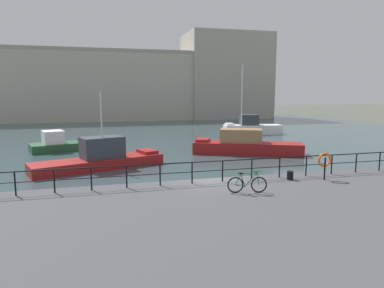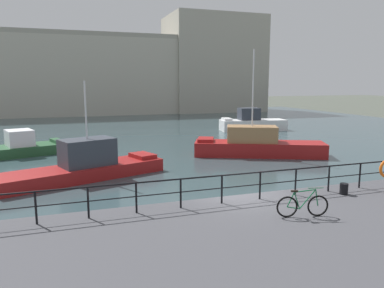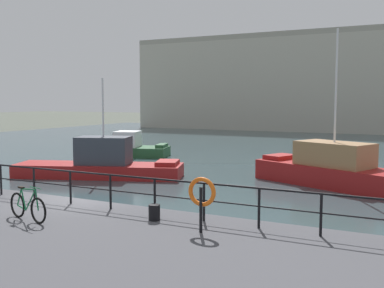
{
  "view_description": "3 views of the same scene",
  "coord_description": "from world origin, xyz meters",
  "px_view_note": "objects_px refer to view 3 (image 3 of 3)",
  "views": [
    {
      "loc": [
        -5.32,
        -16.56,
        5.35
      ],
      "look_at": [
        0.13,
        4.18,
        2.15
      ],
      "focal_mm": 32.19,
      "sensor_mm": 36.0,
      "label": 1
    },
    {
      "loc": [
        -6.44,
        -12.8,
        5.33
      ],
      "look_at": [
        0.08,
        6.24,
        2.01
      ],
      "focal_mm": 34.76,
      "sensor_mm": 36.0,
      "label": 2
    },
    {
      "loc": [
        10.48,
        -12.02,
        4.27
      ],
      "look_at": [
        0.58,
        7.5,
        2.18
      ],
      "focal_mm": 43.45,
      "sensor_mm": 36.0,
      "label": 3
    }
  ],
  "objects_px": {
    "moored_blue_motorboat": "(133,148)",
    "life_ring_stand": "(202,194)",
    "parked_bicycle": "(28,207)",
    "mooring_bollard": "(154,212)",
    "moored_harbor_tender": "(340,171)",
    "moored_small_launch": "(101,164)"
  },
  "relations": [
    {
      "from": "moored_blue_motorboat",
      "to": "life_ring_stand",
      "type": "relative_size",
      "value": 4.01
    },
    {
      "from": "moored_blue_motorboat",
      "to": "life_ring_stand",
      "type": "bearing_deg",
      "value": -69.27
    },
    {
      "from": "parked_bicycle",
      "to": "mooring_bollard",
      "type": "bearing_deg",
      "value": 40.57
    },
    {
      "from": "life_ring_stand",
      "to": "parked_bicycle",
      "type": "bearing_deg",
      "value": -166.03
    },
    {
      "from": "life_ring_stand",
      "to": "moored_blue_motorboat",
      "type": "bearing_deg",
      "value": 128.29
    },
    {
      "from": "moored_harbor_tender",
      "to": "parked_bicycle",
      "type": "xyz_separation_m",
      "value": [
        -6.01,
        -14.09,
        0.52
      ]
    },
    {
      "from": "moored_harbor_tender",
      "to": "parked_bicycle",
      "type": "height_order",
      "value": "moored_harbor_tender"
    },
    {
      "from": "moored_blue_motorboat",
      "to": "parked_bicycle",
      "type": "relative_size",
      "value": 3.22
    },
    {
      "from": "moored_small_launch",
      "to": "life_ring_stand",
      "type": "height_order",
      "value": "moored_small_launch"
    },
    {
      "from": "moored_small_launch",
      "to": "life_ring_stand",
      "type": "bearing_deg",
      "value": -62.46
    },
    {
      "from": "moored_harbor_tender",
      "to": "moored_small_launch",
      "type": "bearing_deg",
      "value": 36.8
    },
    {
      "from": "moored_blue_motorboat",
      "to": "mooring_bollard",
      "type": "height_order",
      "value": "moored_blue_motorboat"
    },
    {
      "from": "moored_blue_motorboat",
      "to": "parked_bicycle",
      "type": "xyz_separation_m",
      "value": [
        10.11,
        -20.0,
        0.68
      ]
    },
    {
      "from": "moored_small_launch",
      "to": "moored_blue_motorboat",
      "type": "height_order",
      "value": "moored_small_launch"
    },
    {
      "from": "moored_small_launch",
      "to": "life_ring_stand",
      "type": "relative_size",
      "value": 6.78
    },
    {
      "from": "moored_harbor_tender",
      "to": "mooring_bollard",
      "type": "height_order",
      "value": "moored_harbor_tender"
    },
    {
      "from": "moored_harbor_tender",
      "to": "parked_bicycle",
      "type": "distance_m",
      "value": 15.32
    },
    {
      "from": "moored_small_launch",
      "to": "mooring_bollard",
      "type": "height_order",
      "value": "moored_small_launch"
    },
    {
      "from": "moored_blue_motorboat",
      "to": "mooring_bollard",
      "type": "xyz_separation_m",
      "value": [
        13.19,
        -18.38,
        0.51
      ]
    },
    {
      "from": "parked_bicycle",
      "to": "life_ring_stand",
      "type": "distance_m",
      "value": 4.92
    },
    {
      "from": "mooring_bollard",
      "to": "parked_bicycle",
      "type": "bearing_deg",
      "value": -152.38
    },
    {
      "from": "moored_small_launch",
      "to": "moored_blue_motorboat",
      "type": "bearing_deg",
      "value": 93.81
    }
  ]
}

